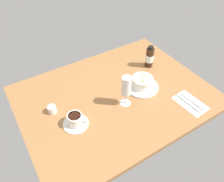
{
  "coord_description": "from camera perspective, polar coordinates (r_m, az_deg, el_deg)",
  "views": [
    {
      "loc": [
        -50.95,
        -77.95,
        91.08
      ],
      "look_at": [
        -4.37,
        -3.23,
        7.66
      ],
      "focal_mm": 35.3,
      "sensor_mm": 36.0,
      "label": 1
    }
  ],
  "objects": [
    {
      "name": "ground_plane",
      "position": [
        1.31,
        0.87,
        -1.38
      ],
      "size": [
        110.0,
        84.0,
        3.0
      ],
      "primitive_type": "cube",
      "color": "#9E6B3D"
    },
    {
      "name": "porridge_bowl",
      "position": [
        1.34,
        7.8,
        2.05
      ],
      "size": [
        20.27,
        20.27,
        8.03
      ],
      "color": "white",
      "rests_on": "ground_plane"
    },
    {
      "name": "cutlery_setting",
      "position": [
        1.33,
        19.51,
        -2.78
      ],
      "size": [
        12.8,
        19.45,
        0.9
      ],
      "color": "white",
      "rests_on": "ground_plane"
    },
    {
      "name": "coffee_cup",
      "position": [
        1.15,
        -9.47,
        -7.49
      ],
      "size": [
        13.37,
        13.37,
        6.9
      ],
      "color": "white",
      "rests_on": "ground_plane"
    },
    {
      "name": "creamer_jug",
      "position": [
        1.24,
        -15.31,
        -4.57
      ],
      "size": [
        5.58,
        4.61,
        4.87
      ],
      "color": "white",
      "rests_on": "ground_plane"
    },
    {
      "name": "wine_glass",
      "position": [
        1.17,
        3.73,
        1.02
      ],
      "size": [
        6.16,
        6.16,
        19.0
      ],
      "color": "white",
      "rests_on": "ground_plane"
    },
    {
      "name": "sauce_bottle_brown",
      "position": [
        1.5,
        9.7,
        8.6
      ],
      "size": [
        5.33,
        5.33,
        15.31
      ],
      "color": "#382314",
      "rests_on": "ground_plane"
    }
  ]
}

